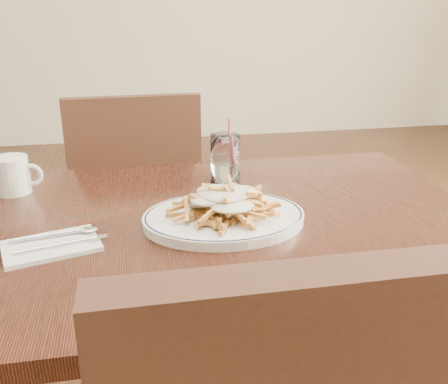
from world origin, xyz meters
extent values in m
cube|color=black|center=(0.00, 0.00, 0.73)|extent=(1.20, 0.80, 0.04)
cylinder|color=black|center=(-0.55, 0.35, 0.35)|extent=(0.05, 0.05, 0.71)
cylinder|color=black|center=(0.55, 0.35, 0.35)|extent=(0.05, 0.05, 0.71)
cube|color=black|center=(-0.16, 0.78, 0.43)|extent=(0.44, 0.44, 0.04)
cube|color=black|center=(-0.15, 0.59, 0.68)|extent=(0.42, 0.05, 0.46)
cylinder|color=black|center=(0.02, 0.97, 0.21)|extent=(0.04, 0.04, 0.41)
cylinder|color=black|center=(-0.34, 0.95, 0.21)|extent=(0.04, 0.04, 0.41)
cylinder|color=black|center=(0.03, 0.60, 0.21)|extent=(0.04, 0.04, 0.41)
cylinder|color=black|center=(-0.33, 0.59, 0.21)|extent=(0.04, 0.04, 0.41)
torus|color=black|center=(0.02, -0.02, 0.77)|extent=(0.38, 0.38, 0.01)
ellipsoid|color=white|center=(0.02, -0.02, 0.82)|extent=(0.17, 0.14, 0.03)
cube|color=silver|center=(-0.32, -0.08, 0.75)|extent=(0.20, 0.16, 0.01)
cylinder|color=white|center=(0.08, 0.23, 0.81)|extent=(0.08, 0.08, 0.12)
cylinder|color=white|center=(0.08, 0.23, 0.78)|extent=(0.07, 0.07, 0.05)
cylinder|color=#CE4E69|center=(0.09, 0.24, 0.84)|extent=(0.02, 0.04, 0.16)
cylinder|color=white|center=(-0.45, 0.24, 0.80)|extent=(0.08, 0.08, 0.09)
torus|color=white|center=(-0.40, 0.24, 0.80)|extent=(0.06, 0.02, 0.06)
camera|label=1|loc=(-0.15, -0.96, 1.19)|focal=40.00mm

